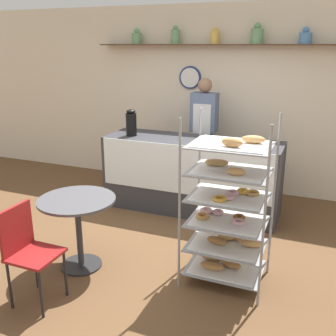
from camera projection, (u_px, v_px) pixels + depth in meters
The scene contains 9 objects.
ground_plane at pixel (153, 253), 4.22m from camera, with size 14.00×14.00×0.00m, color brown.
back_wall at pixel (215, 98), 5.87m from camera, with size 10.00×0.30×2.70m.
display_counter at pixel (191, 175), 5.19m from camera, with size 2.30×0.70×0.97m.
pastry_rack at pixel (227, 212), 3.55m from camera, with size 0.75×0.57×1.57m.
person_worker at pixel (204, 133), 5.58m from camera, with size 0.36×0.23×1.70m.
cafe_table at pixel (78, 216), 3.81m from camera, with size 0.75×0.75×0.73m.
cafe_chair at pixel (26, 245), 3.30m from camera, with size 0.38×0.38×0.87m.
coffee_carafe at pixel (131, 123), 5.20m from camera, with size 0.14×0.14×0.35m.
donut_tray_counter at pixel (240, 141), 4.87m from camera, with size 0.38×0.34×0.05m.
Camera 1 is at (1.56, -3.41, 2.14)m, focal length 42.00 mm.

